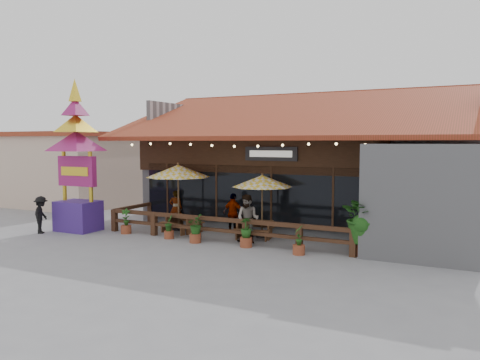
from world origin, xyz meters
The scene contains 19 objects.
ground centered at (0.00, 0.00, 0.00)m, with size 100.00×100.00×0.00m, color gray.
restaurant_building centered at (0.26, 6.61, 2.21)m, with size 15.50×14.73×6.09m.
patio_railing centered at (-2.25, -0.27, 0.61)m, with size 10.00×2.60×0.92m.
neighbor_building centered at (-15.00, 6.00, 2.14)m, with size 8.40×8.40×4.22m.
umbrella_left centered at (-4.25, 0.85, 2.45)m, with size 2.96×2.96×2.81m.
umbrella_right centered at (-0.54, 1.03, 2.16)m, with size 2.89×2.89×2.48m.
picnic_table_left centered at (-3.90, 0.56, 0.46)m, with size 1.67×1.53×0.68m.
picnic_table_right centered at (-0.74, 0.76, 0.45)m, with size 1.58×1.42×0.66m.
thai_sign_tower centered at (-7.91, -1.09, 3.54)m, with size 2.51×2.51×6.69m.
tropical_plant centered at (3.57, -0.21, 1.24)m, with size 2.03×2.07×2.16m.
diner_a centered at (-4.95, 1.66, 0.78)m, with size 0.57×0.37×1.55m, color #392012.
diner_b centered at (-0.59, -0.14, 0.88)m, with size 0.86×0.67×1.77m, color #392012.
diner_c centered at (-1.92, 1.31, 0.81)m, with size 0.94×0.39×1.61m, color #392012.
pedestrian centered at (-8.81, -2.18, 0.75)m, with size 0.97×0.56×1.50m, color black.
planter_a centered at (-5.73, -0.71, 0.43)m, with size 0.43×0.42×1.02m.
planter_b centered at (-3.62, -0.75, 0.41)m, with size 0.37×0.37×0.91m.
planter_c centered at (-2.33, -0.94, 0.57)m, with size 0.80×0.82×1.02m.
planter_d centered at (-0.36, -0.76, 0.51)m, with size 0.55×0.55×1.05m.
planter_e centered at (1.66, -0.99, 0.41)m, with size 0.40×0.40×0.98m.
Camera 1 is at (6.60, -15.26, 3.65)m, focal length 35.00 mm.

